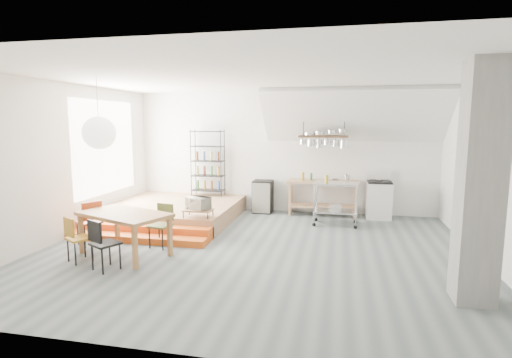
% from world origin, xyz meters
% --- Properties ---
extents(floor, '(8.00, 8.00, 0.00)m').
position_xyz_m(floor, '(0.00, 0.00, 0.00)').
color(floor, '#566164').
rests_on(floor, ground).
extents(wall_back, '(8.00, 0.04, 3.20)m').
position_xyz_m(wall_back, '(0.00, 3.50, 1.60)').
color(wall_back, silver).
rests_on(wall_back, ground).
extents(wall_left, '(0.04, 7.00, 3.20)m').
position_xyz_m(wall_left, '(-4.00, 0.00, 1.60)').
color(wall_left, silver).
rests_on(wall_left, ground).
extents(wall_right, '(0.04, 7.00, 3.20)m').
position_xyz_m(wall_right, '(4.00, 0.00, 1.60)').
color(wall_right, silver).
rests_on(wall_right, ground).
extents(ceiling, '(8.00, 7.00, 0.02)m').
position_xyz_m(ceiling, '(0.00, 0.00, 3.20)').
color(ceiling, white).
rests_on(ceiling, wall_back).
extents(slope_ceiling, '(4.40, 1.44, 1.32)m').
position_xyz_m(slope_ceiling, '(1.80, 2.90, 2.55)').
color(slope_ceiling, white).
rests_on(slope_ceiling, wall_back).
extents(window_pane, '(0.02, 2.50, 2.20)m').
position_xyz_m(window_pane, '(-3.98, 1.50, 1.80)').
color(window_pane, white).
rests_on(window_pane, wall_left).
extents(platform, '(3.00, 3.00, 0.40)m').
position_xyz_m(platform, '(-2.50, 2.00, 0.20)').
color(platform, '#A57B52').
rests_on(platform, ground).
extents(step_lower, '(3.00, 0.35, 0.13)m').
position_xyz_m(step_lower, '(-2.50, 0.05, 0.07)').
color(step_lower, '#DA5A19').
rests_on(step_lower, ground).
extents(step_upper, '(3.00, 0.35, 0.27)m').
position_xyz_m(step_upper, '(-2.50, 0.40, 0.13)').
color(step_upper, '#DA5A19').
rests_on(step_upper, ground).
extents(concrete_column, '(0.50, 0.50, 3.20)m').
position_xyz_m(concrete_column, '(3.30, -1.50, 1.60)').
color(concrete_column, slate).
rests_on(concrete_column, ground).
extents(kitchen_counter, '(1.80, 0.60, 0.91)m').
position_xyz_m(kitchen_counter, '(1.10, 3.15, 0.63)').
color(kitchen_counter, '#A57B52').
rests_on(kitchen_counter, ground).
extents(stove, '(0.60, 0.60, 1.18)m').
position_xyz_m(stove, '(2.50, 3.16, 0.48)').
color(stove, white).
rests_on(stove, ground).
extents(pot_rack, '(1.20, 0.50, 1.43)m').
position_xyz_m(pot_rack, '(1.13, 2.92, 1.98)').
color(pot_rack, '#3A2417').
rests_on(pot_rack, ceiling).
extents(wire_shelving, '(0.88, 0.38, 1.80)m').
position_xyz_m(wire_shelving, '(-2.00, 3.20, 1.33)').
color(wire_shelving, black).
rests_on(wire_shelving, platform).
extents(microwave_shelf, '(0.60, 0.40, 0.16)m').
position_xyz_m(microwave_shelf, '(-1.40, 0.75, 0.55)').
color(microwave_shelf, '#A57B52').
rests_on(microwave_shelf, platform).
extents(paper_lantern, '(0.60, 0.60, 0.60)m').
position_xyz_m(paper_lantern, '(-2.83, -0.50, 2.20)').
color(paper_lantern, white).
rests_on(paper_lantern, ceiling).
extents(dining_table, '(1.87, 1.47, 0.78)m').
position_xyz_m(dining_table, '(-2.27, -0.72, 0.70)').
color(dining_table, '#976437').
rests_on(dining_table, ground).
extents(chair_mustard, '(0.50, 0.50, 0.80)m').
position_xyz_m(chair_mustard, '(-2.88, -1.26, 0.48)').
color(chair_mustard, '#BB8220').
rests_on(chair_mustard, ground).
extents(chair_black, '(0.53, 0.53, 0.85)m').
position_xyz_m(chair_black, '(-2.21, -1.54, 0.51)').
color(chair_black, black).
rests_on(chair_black, ground).
extents(chair_olive, '(0.44, 0.44, 0.83)m').
position_xyz_m(chair_olive, '(-1.82, -0.11, 0.49)').
color(chair_olive, '#5F6C33').
rests_on(chair_olive, ground).
extents(chair_red, '(0.56, 0.56, 0.89)m').
position_xyz_m(chair_red, '(-3.21, -0.36, 0.53)').
color(chair_red, '#C64A1C').
rests_on(chair_red, ground).
extents(rolling_cart, '(1.04, 0.62, 1.00)m').
position_xyz_m(rolling_cart, '(1.44, 2.22, 0.65)').
color(rolling_cart, silver).
rests_on(rolling_cart, ground).
extents(mini_fridge, '(0.51, 0.51, 0.86)m').
position_xyz_m(mini_fridge, '(-0.47, 3.20, 0.43)').
color(mini_fridge, black).
rests_on(mini_fridge, ground).
extents(microwave, '(0.57, 0.49, 0.26)m').
position_xyz_m(microwave, '(-1.40, 0.75, 0.70)').
color(microwave, beige).
rests_on(microwave, microwave_shelf).
extents(bowl, '(0.25, 0.25, 0.06)m').
position_xyz_m(bowl, '(1.41, 3.10, 0.94)').
color(bowl, silver).
rests_on(bowl, kitchen_counter).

